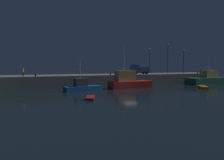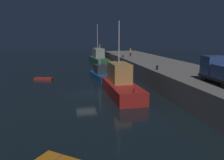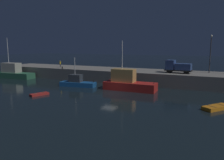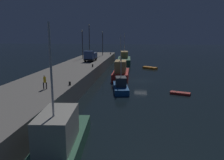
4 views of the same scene
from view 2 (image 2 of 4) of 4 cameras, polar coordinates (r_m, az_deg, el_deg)
The scene contains 10 objects.
ground_plane at distance 28.37m, azimuth -6.75°, elevation -3.35°, with size 320.00×320.00×0.00m, color black.
pier_quay at distance 32.16m, azimuth 17.84°, elevation 0.37°, with size 72.03×9.26×2.64m.
fishing_trawler_red at distance 27.01m, azimuth 2.37°, elevation -1.02°, with size 9.60×3.30×8.96m.
fishing_boat_white at distance 58.36m, azimuth -3.49°, elevation 5.75°, with size 11.60×4.07×9.98m.
fishing_boat_orange at distance 37.03m, azimuth -2.89°, elevation 1.53°, with size 7.41×3.23×5.76m.
rowboat_white_mid at distance 37.99m, azimuth -17.22°, elevation 0.31°, with size 2.05×3.20×0.39m.
utility_truck at distance 23.39m, azimuth 26.66°, elevation 2.10°, with size 5.29×2.45×2.57m.
dockworker at distance 48.87m, azimuth 4.80°, elevation 7.28°, with size 0.44×0.44×1.72m.
bollard_west at distance 30.42m, azimuth 11.58°, elevation 3.15°, with size 0.28×0.28×0.57m, color black.
bollard_east at distance 45.98m, azimuth 2.86°, elevation 6.11°, with size 0.28×0.28×0.48m, color black.
Camera 2 is at (27.31, -2.42, 7.29)m, focal length 35.41 mm.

